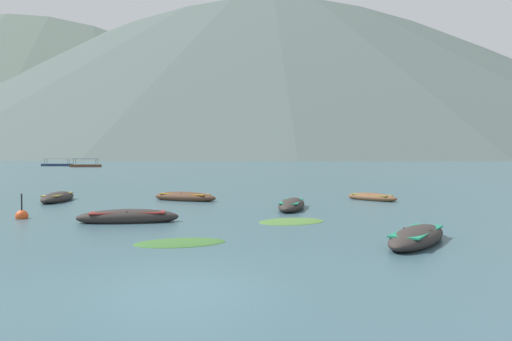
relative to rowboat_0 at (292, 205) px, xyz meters
name	(u,v)px	position (x,y,z in m)	size (l,w,h in m)	color
ground_plane	(256,159)	(-3.24, 1485.69, -0.20)	(6000.00, 6000.00, 0.00)	#385660
mountain_1	(82,57)	(-518.46, 1410.70, 303.11)	(1706.64, 1706.64, 606.61)	#56665B
mountain_2	(269,60)	(35.10, 1419.73, 295.31)	(2042.66, 2042.66, 591.02)	#4C5B56
rowboat_0	(292,205)	(0.00, 0.00, 0.00)	(1.98, 4.59, 0.63)	#2D2826
rowboat_1	(185,197)	(-5.86, 4.65, 0.00)	(4.24, 2.88, 0.64)	#4C3323
rowboat_2	(418,237)	(2.91, -9.38, -0.01)	(3.17, 4.03, 0.59)	#2D2826
rowboat_3	(372,197)	(5.03, 4.85, -0.03)	(2.98, 3.28, 0.54)	brown
rowboat_4	(128,217)	(-6.62, -4.86, 0.00)	(3.95, 1.63, 0.64)	#2D2826
rowboat_6	(58,198)	(-13.04, 4.19, 0.01)	(1.64, 4.48, 0.67)	#2D2826
ferry_0	(86,165)	(-49.18, 110.59, 0.25)	(8.18, 3.02, 2.54)	brown
ferry_1	(58,165)	(-64.04, 127.32, 0.25)	(9.18, 3.65, 2.54)	navy
mooring_buoy	(22,216)	(-11.22, -3.74, -0.09)	(0.50, 0.50, 1.17)	#DB4C1E
weed_patch_0	(292,222)	(-0.35, -4.64, -0.20)	(2.03, 2.72, 0.14)	#477033
weed_patch_4	(181,243)	(-3.92, -9.32, -0.20)	(2.66, 1.60, 0.14)	#38662D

